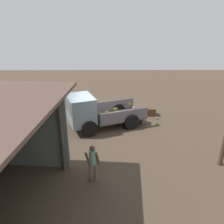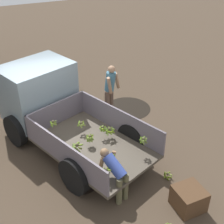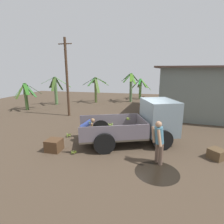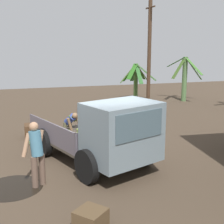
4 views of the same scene
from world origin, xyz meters
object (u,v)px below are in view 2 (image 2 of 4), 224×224
object	(u,v)px
banana_bunch_on_ground_2	(188,212)
wooden_crate_1	(64,83)
person_worker_loading	(115,172)
wooden_crate_0	(189,199)
cargo_truck	(48,102)
banana_bunch_on_ground_0	(168,175)
person_foreground_visitor	(110,87)

from	to	relation	value
banana_bunch_on_ground_2	wooden_crate_1	world-z (taller)	wooden_crate_1
person_worker_loading	wooden_crate_0	world-z (taller)	person_worker_loading
cargo_truck	banana_bunch_on_ground_0	distance (m)	3.89
person_worker_loading	wooden_crate_1	size ratio (longest dim) A/B	2.16
banana_bunch_on_ground_0	banana_bunch_on_ground_2	world-z (taller)	banana_bunch_on_ground_2
banana_bunch_on_ground_0	wooden_crate_1	bearing A→B (deg)	8.97
banana_bunch_on_ground_0	wooden_crate_1	xyz separation A→B (m)	(5.81, 0.92, 0.11)
banana_bunch_on_ground_0	cargo_truck	bearing A→B (deg)	34.65
person_worker_loading	wooden_crate_1	distance (m)	5.83
banana_bunch_on_ground_2	wooden_crate_0	bearing A→B (deg)	-33.55
banana_bunch_on_ground_0	banana_bunch_on_ground_2	xyz separation A→B (m)	(-1.17, 0.23, -0.00)
person_worker_loading	banana_bunch_on_ground_2	size ratio (longest dim) A/B	5.50
person_foreground_visitor	person_worker_loading	distance (m)	3.74
person_foreground_visitor	cargo_truck	bearing A→B (deg)	-112.73
banana_bunch_on_ground_0	wooden_crate_0	xyz separation A→B (m)	(-0.97, 0.09, 0.17)
banana_bunch_on_ground_2	wooden_crate_1	size ratio (longest dim) A/B	0.39
cargo_truck	banana_bunch_on_ground_2	xyz separation A→B (m)	(-4.26, -1.91, -1.00)
person_worker_loading	wooden_crate_0	distance (m)	1.73
banana_bunch_on_ground_2	wooden_crate_0	size ratio (longest dim) A/B	0.34
wooden_crate_0	banana_bunch_on_ground_2	bearing A→B (deg)	146.45
cargo_truck	person_foreground_visitor	xyz separation A→B (m)	(0.39, -2.11, -0.15)
cargo_truck	wooden_crate_0	bearing A→B (deg)	-174.46
banana_bunch_on_ground_2	person_foreground_visitor	bearing A→B (deg)	-2.49
wooden_crate_0	cargo_truck	bearing A→B (deg)	26.69
person_worker_loading	banana_bunch_on_ground_2	bearing A→B (deg)	-155.32
person_foreground_visitor	banana_bunch_on_ground_2	size ratio (longest dim) A/B	7.91
person_worker_loading	banana_bunch_on_ground_2	xyz separation A→B (m)	(-1.19, -1.21, -0.62)
cargo_truck	wooden_crate_0	distance (m)	4.62
cargo_truck	person_worker_loading	bearing A→B (deg)	171.70
person_foreground_visitor	wooden_crate_1	xyz separation A→B (m)	(2.33, 0.89, -0.74)
person_worker_loading	wooden_crate_1	world-z (taller)	person_worker_loading
person_foreground_visitor	wooden_crate_1	distance (m)	2.60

